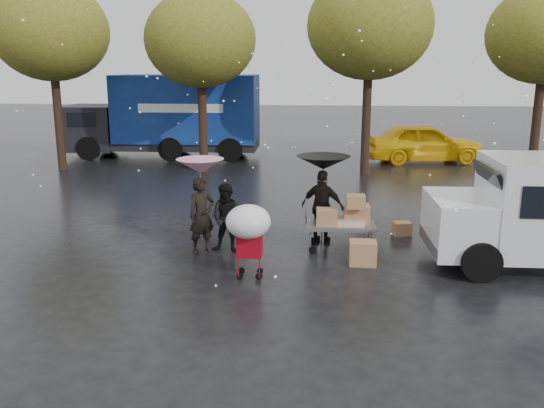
# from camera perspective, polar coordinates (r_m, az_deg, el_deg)

# --- Properties ---
(ground) EXTENTS (90.00, 90.00, 0.00)m
(ground) POSITION_cam_1_polar(r_m,az_deg,el_deg) (11.86, 0.96, -5.89)
(ground) COLOR black
(ground) RESTS_ON ground
(person_pink) EXTENTS (0.71, 0.68, 1.64)m
(person_pink) POSITION_cam_1_polar(r_m,az_deg,el_deg) (12.41, -6.98, -1.13)
(person_pink) COLOR black
(person_pink) RESTS_ON ground
(person_middle) EXTENTS (0.80, 0.66, 1.51)m
(person_middle) POSITION_cam_1_polar(r_m,az_deg,el_deg) (12.38, -4.42, -1.41)
(person_middle) COLOR black
(person_middle) RESTS_ON ground
(person_black) EXTENTS (1.06, 0.69, 1.67)m
(person_black) POSITION_cam_1_polar(r_m,az_deg,el_deg) (13.02, 5.02, -0.28)
(person_black) COLOR black
(person_black) RESTS_ON ground
(umbrella_pink) EXTENTS (1.00, 1.00, 2.05)m
(umbrella_pink) POSITION_cam_1_polar(r_m,az_deg,el_deg) (12.18, -7.13, 3.75)
(umbrella_pink) COLOR #4C4C4C
(umbrella_pink) RESTS_ON ground
(umbrella_black) EXTENTS (1.21, 1.21, 2.00)m
(umbrella_black) POSITION_cam_1_polar(r_m,az_deg,el_deg) (12.82, 5.11, 4.09)
(umbrella_black) COLOR #4C4C4C
(umbrella_black) RESTS_ON ground
(vendor_cart) EXTENTS (1.52, 0.80, 1.27)m
(vendor_cart) POSITION_cam_1_polar(r_m,az_deg,el_deg) (12.59, 7.18, -1.37)
(vendor_cart) COLOR slate
(vendor_cart) RESTS_ON ground
(shopping_cart) EXTENTS (0.84, 0.84, 1.46)m
(shopping_cart) POSITION_cam_1_polar(r_m,az_deg,el_deg) (10.68, -2.34, -2.15)
(shopping_cart) COLOR #A40918
(shopping_cart) RESTS_ON ground
(blue_truck) EXTENTS (8.30, 2.60, 3.50)m
(blue_truck) POSITION_cam_1_polar(r_m,az_deg,el_deg) (25.40, -10.24, 8.55)
(blue_truck) COLOR navy
(blue_truck) RESTS_ON ground
(box_ground_near) EXTENTS (0.55, 0.45, 0.49)m
(box_ground_near) POSITION_cam_1_polar(r_m,az_deg,el_deg) (11.87, 8.98, -4.81)
(box_ground_near) COLOR olive
(box_ground_near) RESTS_ON ground
(box_ground_far) EXTENTS (0.47, 0.41, 0.32)m
(box_ground_far) POSITION_cam_1_polar(r_m,az_deg,el_deg) (14.05, 12.74, -2.39)
(box_ground_far) COLOR olive
(box_ground_far) RESTS_ON ground
(yellow_taxi) EXTENTS (4.93, 2.54, 1.60)m
(yellow_taxi) POSITION_cam_1_polar(r_m,az_deg,el_deg) (24.55, 14.76, 5.89)
(yellow_taxi) COLOR yellow
(yellow_taxi) RESTS_ON ground
(tree_row) EXTENTS (21.60, 4.40, 7.12)m
(tree_row) POSITION_cam_1_polar(r_m,az_deg,el_deg) (21.20, 1.30, 16.60)
(tree_row) COLOR black
(tree_row) RESTS_ON ground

